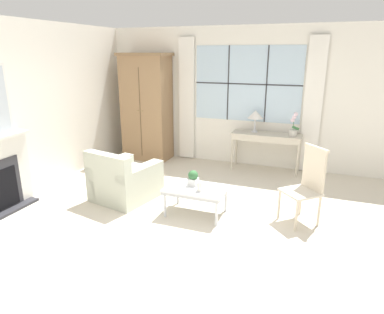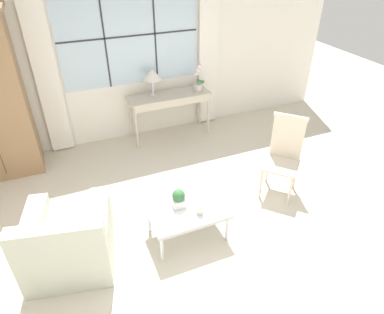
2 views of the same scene
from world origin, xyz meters
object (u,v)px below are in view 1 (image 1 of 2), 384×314
(armoire, at_px, (147,107))
(potted_orchid, at_px, (293,127))
(table_lamp, at_px, (255,115))
(console_table, at_px, (266,138))
(side_chair_wooden, at_px, (307,181))
(pillar_candle, at_px, (200,187))
(armchair_upholstered, at_px, (125,182))
(coffee_table, at_px, (196,191))
(potted_plant_small, at_px, (193,178))

(armoire, height_order, potted_orchid, armoire)
(table_lamp, bearing_deg, armoire, -177.08)
(console_table, bearing_deg, side_chair_wooden, -66.04)
(armoire, relative_size, side_chair_wooden, 2.10)
(side_chair_wooden, height_order, pillar_candle, side_chair_wooden)
(armchair_upholstered, distance_m, pillar_candle, 1.41)
(table_lamp, height_order, coffee_table, table_lamp)
(potted_orchid, height_order, pillar_candle, potted_orchid)
(armchair_upholstered, distance_m, coffee_table, 1.29)
(potted_plant_small, distance_m, pillar_candle, 0.26)
(side_chair_wooden, bearing_deg, console_table, 113.96)
(table_lamp, height_order, side_chair_wooden, table_lamp)
(armoire, distance_m, table_lamp, 2.35)
(potted_orchid, bearing_deg, pillar_candle, -113.03)
(table_lamp, distance_m, potted_plant_small, 2.42)
(pillar_candle, bearing_deg, armchair_upholstered, 170.01)
(console_table, bearing_deg, pillar_candle, -102.07)
(console_table, relative_size, side_chair_wooden, 1.25)
(side_chair_wooden, bearing_deg, armchair_upholstered, -175.53)
(side_chair_wooden, bearing_deg, coffee_table, -167.06)
(table_lamp, distance_m, coffee_table, 2.53)
(armoire, bearing_deg, pillar_candle, -48.97)
(potted_plant_small, bearing_deg, table_lamp, 79.17)
(table_lamp, height_order, pillar_candle, table_lamp)
(coffee_table, distance_m, pillar_candle, 0.19)
(potted_orchid, relative_size, pillar_candle, 2.94)
(pillar_candle, bearing_deg, table_lamp, 83.77)
(armoire, height_order, table_lamp, armoire)
(potted_orchid, xyz_separation_m, armchair_upholstered, (-2.39, -2.16, -0.65))
(potted_orchid, bearing_deg, table_lamp, 172.15)
(potted_orchid, bearing_deg, side_chair_wooden, -78.77)
(potted_orchid, distance_m, potted_plant_small, 2.54)
(table_lamp, distance_m, side_chair_wooden, 2.39)
(coffee_table, distance_m, potted_plant_small, 0.19)
(armchair_upholstered, xyz_separation_m, pillar_candle, (1.37, -0.24, 0.20))
(console_table, height_order, coffee_table, console_table)
(armoire, bearing_deg, table_lamp, 2.92)
(potted_orchid, bearing_deg, console_table, 174.83)
(side_chair_wooden, bearing_deg, pillar_candle, -161.90)
(potted_orchid, height_order, coffee_table, potted_orchid)
(console_table, xyz_separation_m, armchair_upholstered, (-1.90, -2.20, -0.39))
(console_table, relative_size, potted_plant_small, 5.96)
(armoire, xyz_separation_m, coffee_table, (1.98, -2.27, -0.77))
(side_chair_wooden, xyz_separation_m, potted_plant_small, (-1.58, -0.27, -0.06))
(armoire, bearing_deg, side_chair_wooden, -28.94)
(armchair_upholstered, xyz_separation_m, potted_plant_small, (1.20, -0.05, 0.25))
(armchair_upholstered, xyz_separation_m, side_chair_wooden, (2.78, 0.22, 0.31))
(console_table, xyz_separation_m, coffee_table, (-0.62, -2.33, -0.30))
(armoire, height_order, armchair_upholstered, armoire)
(potted_plant_small, bearing_deg, armchair_upholstered, 177.56)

